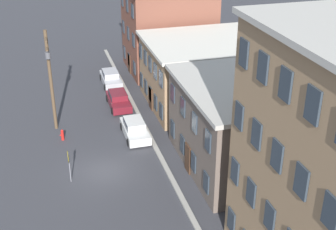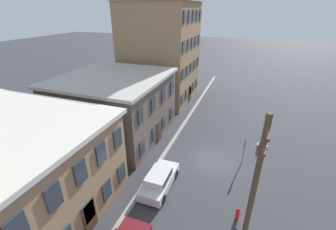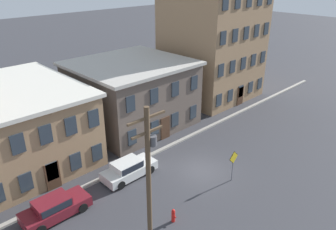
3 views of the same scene
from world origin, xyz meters
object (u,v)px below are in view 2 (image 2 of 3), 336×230
Objects in this scene: car_white at (159,179)px; caution_sign at (245,147)px; fire_hydrant at (238,214)px; utility_pole at (254,186)px.

car_white is 8.03m from caution_sign.
car_white is 6.03m from fire_hydrant.
caution_sign reaches higher than fire_hydrant.
caution_sign is at bearing 3.00° from utility_pole.
car_white is at bearing 62.90° from utility_pole.
caution_sign is 2.68× the size of fire_hydrant.
car_white is 1.71× the size of caution_sign.
fire_hydrant is at bearing -179.36° from caution_sign.
fire_hydrant is (-6.39, -0.07, -1.24)m from caution_sign.
car_white is at bearing 80.51° from fire_hydrant.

